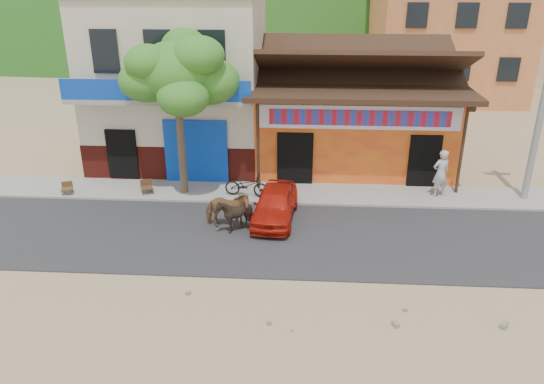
{
  "coord_description": "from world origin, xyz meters",
  "views": [
    {
      "loc": [
        -0.07,
        -12.67,
        8.15
      ],
      "look_at": [
        -1.05,
        3.0,
        1.4
      ],
      "focal_mm": 35.0,
      "sensor_mm": 36.0,
      "label": 1
    }
  ],
  "objects_px": {
    "tree": "(179,116)",
    "cow_tan": "(227,210)",
    "pedestrian": "(441,173)",
    "cafe_chair_left": "(66,184)",
    "cafe_chair_right": "(146,182)",
    "scooter": "(247,185)",
    "cow_dark": "(234,215)",
    "red_car": "(275,204)"
  },
  "relations": [
    {
      "from": "tree",
      "to": "cow_tan",
      "type": "height_order",
      "value": "tree"
    },
    {
      "from": "pedestrian",
      "to": "cafe_chair_left",
      "type": "distance_m",
      "value": 14.06
    },
    {
      "from": "cafe_chair_left",
      "to": "cafe_chair_right",
      "type": "bearing_deg",
      "value": -10.81
    },
    {
      "from": "scooter",
      "to": "cafe_chair_left",
      "type": "bearing_deg",
      "value": 99.72
    },
    {
      "from": "pedestrian",
      "to": "cafe_chair_left",
      "type": "bearing_deg",
      "value": -17.15
    },
    {
      "from": "tree",
      "to": "pedestrian",
      "type": "relative_size",
      "value": 3.3
    },
    {
      "from": "tree",
      "to": "cafe_chair_right",
      "type": "distance_m",
      "value": 2.91
    },
    {
      "from": "cow_tan",
      "to": "pedestrian",
      "type": "xyz_separation_m",
      "value": [
        7.57,
        2.98,
        0.33
      ]
    },
    {
      "from": "cow_dark",
      "to": "pedestrian",
      "type": "bearing_deg",
      "value": 123.71
    },
    {
      "from": "cow_tan",
      "to": "cafe_chair_right",
      "type": "bearing_deg",
      "value": 58.04
    },
    {
      "from": "tree",
      "to": "scooter",
      "type": "relative_size",
      "value": 3.6
    },
    {
      "from": "red_car",
      "to": "pedestrian",
      "type": "relative_size",
      "value": 1.86
    },
    {
      "from": "cow_tan",
      "to": "pedestrian",
      "type": "distance_m",
      "value": 8.14
    },
    {
      "from": "tree",
      "to": "pedestrian",
      "type": "xyz_separation_m",
      "value": [
        9.63,
        0.21,
        -2.09
      ]
    },
    {
      "from": "cafe_chair_right",
      "to": "scooter",
      "type": "bearing_deg",
      "value": -20.71
    },
    {
      "from": "cow_dark",
      "to": "cafe_chair_left",
      "type": "bearing_deg",
      "value": -100.53
    },
    {
      "from": "cow_tan",
      "to": "cow_dark",
      "type": "xyz_separation_m",
      "value": [
        0.25,
        -0.24,
        -0.06
      ]
    },
    {
      "from": "cow_tan",
      "to": "scooter",
      "type": "relative_size",
      "value": 0.93
    },
    {
      "from": "red_car",
      "to": "cow_dark",
      "type": "bearing_deg",
      "value": -137.01
    },
    {
      "from": "scooter",
      "to": "cafe_chair_left",
      "type": "relative_size",
      "value": 1.97
    },
    {
      "from": "scooter",
      "to": "pedestrian",
      "type": "relative_size",
      "value": 0.92
    },
    {
      "from": "tree",
      "to": "pedestrian",
      "type": "bearing_deg",
      "value": 1.23
    },
    {
      "from": "cow_tan",
      "to": "scooter",
      "type": "bearing_deg",
      "value": -4.0
    },
    {
      "from": "tree",
      "to": "cafe_chair_left",
      "type": "distance_m",
      "value": 5.12
    },
    {
      "from": "red_car",
      "to": "scooter",
      "type": "height_order",
      "value": "red_car"
    },
    {
      "from": "cow_dark",
      "to": "red_car",
      "type": "xyz_separation_m",
      "value": [
        1.29,
        1.01,
        -0.02
      ]
    },
    {
      "from": "cow_dark",
      "to": "pedestrian",
      "type": "height_order",
      "value": "pedestrian"
    },
    {
      "from": "tree",
      "to": "pedestrian",
      "type": "height_order",
      "value": "tree"
    },
    {
      "from": "cow_tan",
      "to": "cafe_chair_right",
      "type": "height_order",
      "value": "cow_tan"
    },
    {
      "from": "tree",
      "to": "cow_tan",
      "type": "bearing_deg",
      "value": -53.32
    },
    {
      "from": "cow_dark",
      "to": "scooter",
      "type": "distance_m",
      "value": 2.76
    },
    {
      "from": "pedestrian",
      "to": "cafe_chair_right",
      "type": "relative_size",
      "value": 1.96
    },
    {
      "from": "cow_dark",
      "to": "scooter",
      "type": "xyz_separation_m",
      "value": [
        0.12,
        2.76,
        -0.08
      ]
    },
    {
      "from": "cafe_chair_right",
      "to": "tree",
      "type": "bearing_deg",
      "value": -11.06
    },
    {
      "from": "tree",
      "to": "cafe_chair_left",
      "type": "height_order",
      "value": "tree"
    },
    {
      "from": "cow_dark",
      "to": "red_car",
      "type": "height_order",
      "value": "cow_dark"
    },
    {
      "from": "red_car",
      "to": "scooter",
      "type": "relative_size",
      "value": 2.03
    },
    {
      "from": "cow_dark",
      "to": "pedestrian",
      "type": "xyz_separation_m",
      "value": [
        7.32,
        3.22,
        0.4
      ]
    },
    {
      "from": "tree",
      "to": "cafe_chair_right",
      "type": "height_order",
      "value": "tree"
    },
    {
      "from": "tree",
      "to": "scooter",
      "type": "bearing_deg",
      "value": -5.91
    },
    {
      "from": "tree",
      "to": "cafe_chair_left",
      "type": "xyz_separation_m",
      "value": [
        -4.4,
        -0.5,
        -2.58
      ]
    },
    {
      "from": "red_car",
      "to": "cafe_chair_left",
      "type": "distance_m",
      "value": 8.14
    }
  ]
}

